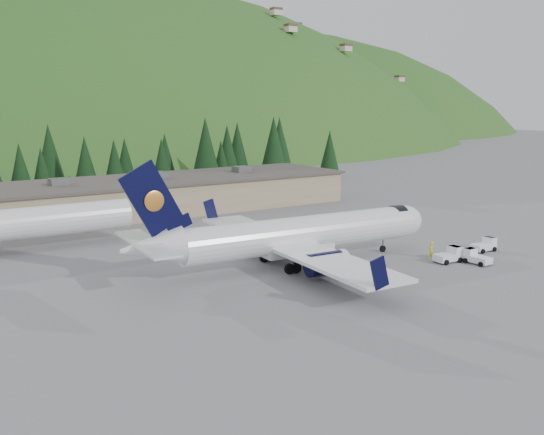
{
  "coord_description": "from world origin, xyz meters",
  "views": [
    {
      "loc": [
        -36.62,
        -49.45,
        16.65
      ],
      "look_at": [
        0.0,
        6.0,
        4.0
      ],
      "focal_mm": 40.0,
      "sensor_mm": 36.0,
      "label": 1
    }
  ],
  "objects": [
    {
      "name": "second_airliner",
      "position": [
        -24.92,
        22.0,
        3.32
      ],
      "size": [
        27.5,
        11.0,
        10.05
      ],
      "color": "white",
      "rests_on": "ground"
    },
    {
      "name": "hills",
      "position": [
        53.34,
        207.38,
        -82.8
      ],
      "size": [
        614.0,
        330.0,
        300.0
      ],
      "color": "#195118",
      "rests_on": "ground"
    },
    {
      "name": "ground",
      "position": [
        0.0,
        0.0,
        0.0
      ],
      "size": [
        600.0,
        600.0,
        0.0
      ],
      "primitive_type": "plane",
      "color": "slate"
    },
    {
      "name": "tree_line",
      "position": [
        -8.04,
        60.05,
        6.97
      ],
      "size": [
        112.99,
        17.57,
        13.41
      ],
      "color": "black",
      "rests_on": "ground"
    },
    {
      "name": "terminal_building",
      "position": [
        -5.01,
        38.0,
        2.62
      ],
      "size": [
        71.0,
        17.0,
        6.1
      ],
      "color": "#94815F",
      "rests_on": "ground"
    },
    {
      "name": "baggage_tug_a",
      "position": [
        13.46,
        -7.87,
        0.72
      ],
      "size": [
        3.11,
        1.98,
        1.62
      ],
      "rotation": [
        0.0,
        0.0,
        -0.05
      ],
      "color": "white",
      "rests_on": "ground"
    },
    {
      "name": "airliner",
      "position": [
        -1.03,
        0.07,
        3.12
      ],
      "size": [
        35.27,
        33.09,
        11.7
      ],
      "rotation": [
        0.0,
        0.0,
        -0.07
      ],
      "color": "white",
      "rests_on": "ground"
    },
    {
      "name": "baggage_tug_b",
      "position": [
        20.61,
        -6.86,
        0.69
      ],
      "size": [
        2.96,
        1.88,
        1.55
      ],
      "rotation": [
        0.0,
        0.0,
        -0.05
      ],
      "color": "white",
      "rests_on": "ground"
    },
    {
      "name": "ramp_worker",
      "position": [
        12.89,
        -5.78,
        0.94
      ],
      "size": [
        0.82,
        0.74,
        1.87
      ],
      "primitive_type": "imported",
      "rotation": [
        0.0,
        0.0,
        3.7
      ],
      "color": "#D7E214",
      "rests_on": "ground"
    },
    {
      "name": "baggage_tug_c",
      "position": [
        15.22,
        -9.77,
        0.67
      ],
      "size": [
        1.82,
        2.88,
        1.5
      ],
      "rotation": [
        0.0,
        0.0,
        1.62
      ],
      "color": "white",
      "rests_on": "ground"
    }
  ]
}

